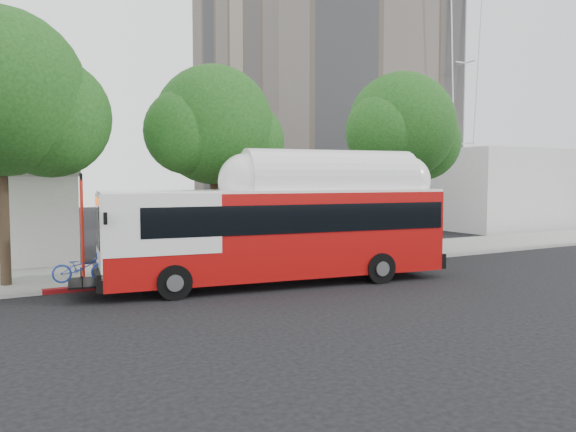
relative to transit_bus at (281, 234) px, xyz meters
name	(u,v)px	position (x,y,z in m)	size (l,w,h in m)	color
ground	(306,292)	(0.08, -1.68, -1.86)	(120.00, 120.00, 0.00)	black
sidewalk	(232,264)	(0.08, 4.82, -1.78)	(60.00, 5.00, 0.15)	gray
curb_strip	(257,273)	(0.08, 2.22, -1.78)	(60.00, 0.30, 0.15)	gray
red_curb_segment	(185,279)	(-2.92, 2.22, -1.78)	(10.00, 0.32, 0.16)	maroon
street_tree_left	(15,100)	(-8.45, 3.88, 4.75)	(6.67, 5.80, 9.74)	#2D2116
street_tree_mid	(222,130)	(-0.51, 4.38, 4.05)	(5.75, 5.00, 8.62)	#2D2116
street_tree_right	(408,131)	(9.52, 4.18, 4.40)	(6.21, 5.40, 9.18)	#2D2116
apartment_tower	(320,27)	(18.08, 26.32, 15.76)	(18.00, 18.00, 37.00)	gray
horizon_block	(515,188)	(30.08, 14.32, 1.14)	(20.00, 12.00, 6.00)	silver
transit_bus	(281,234)	(0.00, 0.00, 0.00)	(13.63, 4.28, 3.97)	#A50C0B
signal_pole	(82,229)	(-6.49, 2.84, 0.23)	(0.12, 0.38, 4.07)	red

